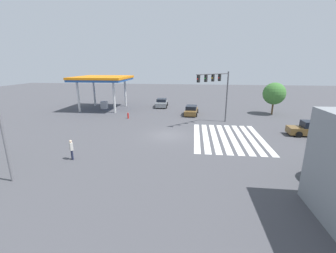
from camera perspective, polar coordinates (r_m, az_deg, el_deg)
name	(u,v)px	position (r m, az deg, el deg)	size (l,w,h in m)	color
ground_plane	(168,135)	(24.89, 0.00, -2.27)	(131.88, 131.88, 0.00)	#47474C
crosswalk_markings	(228,137)	(25.03, 14.99, -2.70)	(10.04, 7.25, 0.01)	silver
traffic_signal_mast	(217,85)	(29.36, 12.31, 10.22)	(4.25, 4.25, 6.71)	#47474C
car_0	(191,110)	(35.26, 5.92, 4.09)	(4.59, 2.28, 1.42)	brown
car_1	(162,103)	(41.56, -1.64, 5.97)	(4.36, 2.34, 1.51)	gray
car_2	(311,129)	(29.14, 32.49, -0.56)	(1.98, 4.55, 1.64)	brown
gas_station_canopy	(102,80)	(40.85, -16.37, 11.33)	(8.81, 8.81, 5.60)	#23519E
pedestrian	(71,149)	(20.07, -23.33, -5.19)	(0.41, 0.41, 1.69)	#232842
tree_corner_b	(274,94)	(38.58, 25.37, 7.56)	(3.37, 3.37, 4.94)	brown
fire_hydrant	(128,116)	(33.05, -10.10, 2.74)	(0.22, 0.22, 0.86)	red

